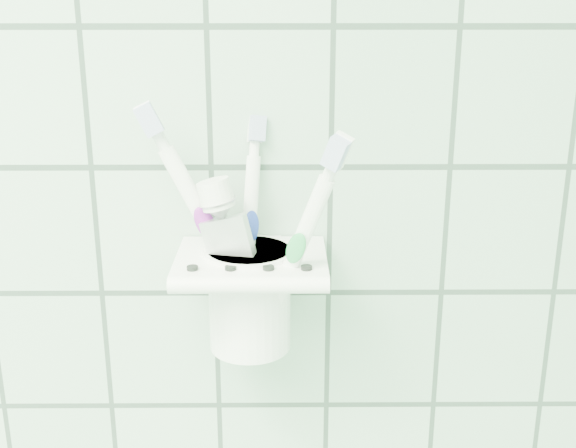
# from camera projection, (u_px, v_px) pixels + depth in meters

# --- Properties ---
(holder_bracket) EXTENTS (0.12, 0.10, 0.04)m
(holder_bracket) POSITION_uv_depth(u_px,v_px,m) (251.00, 264.00, 0.60)
(holder_bracket) COLOR white
(holder_bracket) RESTS_ON wall_back
(cup) EXTENTS (0.08, 0.08, 0.09)m
(cup) POSITION_uv_depth(u_px,v_px,m) (250.00, 294.00, 0.61)
(cup) COLOR white
(cup) RESTS_ON holder_bracket
(toothbrush_pink) EXTENTS (0.09, 0.02, 0.22)m
(toothbrush_pink) POSITION_uv_depth(u_px,v_px,m) (266.00, 212.00, 0.59)
(toothbrush_pink) COLOR white
(toothbrush_pink) RESTS_ON cup
(toothbrush_blue) EXTENTS (0.03, 0.06, 0.19)m
(toothbrush_blue) POSITION_uv_depth(u_px,v_px,m) (239.00, 235.00, 0.58)
(toothbrush_blue) COLOR white
(toothbrush_blue) RESTS_ON cup
(toothbrush_orange) EXTENTS (0.07, 0.07, 0.20)m
(toothbrush_orange) POSITION_uv_depth(u_px,v_px,m) (259.00, 223.00, 0.59)
(toothbrush_orange) COLOR white
(toothbrush_orange) RESTS_ON cup
(toothpaste_tube) EXTENTS (0.06, 0.04, 0.15)m
(toothpaste_tube) POSITION_uv_depth(u_px,v_px,m) (255.00, 251.00, 0.59)
(toothpaste_tube) COLOR silver
(toothpaste_tube) RESTS_ON cup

